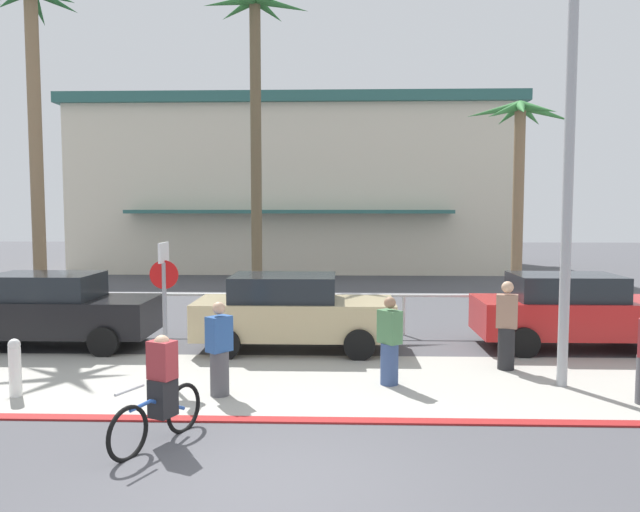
# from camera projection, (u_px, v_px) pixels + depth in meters

# --- Properties ---
(ground_plane) EXTENTS (80.00, 80.00, 0.00)m
(ground_plane) POSITION_uv_depth(u_px,v_px,m) (312.00, 323.00, 16.96)
(ground_plane) COLOR #4C4C51
(sidewalk_strip) EXTENTS (44.00, 4.00, 0.02)m
(sidewalk_strip) POSITION_uv_depth(u_px,v_px,m) (298.00, 382.00, 11.18)
(sidewalk_strip) COLOR #ADAAA0
(sidewalk_strip) RESTS_ON ground
(curb_paint) EXTENTS (44.00, 0.24, 0.03)m
(curb_paint) POSITION_uv_depth(u_px,v_px,m) (289.00, 420.00, 9.19)
(curb_paint) COLOR maroon
(curb_paint) RESTS_ON ground
(building_backdrop) EXTENTS (22.04, 11.12, 8.55)m
(building_backdrop) POSITION_uv_depth(u_px,v_px,m) (297.00, 187.00, 33.47)
(building_backdrop) COLOR beige
(building_backdrop) RESTS_ON ground
(rail_fence) EXTENTS (18.88, 0.08, 1.04)m
(rail_fence) POSITION_uv_depth(u_px,v_px,m) (310.00, 301.00, 15.40)
(rail_fence) COLOR white
(rail_fence) RESTS_ON ground
(stop_sign_bike_lane) EXTENTS (0.52, 0.56, 2.56)m
(stop_sign_bike_lane) POSITION_uv_depth(u_px,v_px,m) (164.00, 291.00, 11.08)
(stop_sign_bike_lane) COLOR gray
(stop_sign_bike_lane) RESTS_ON ground
(bollard_0) EXTENTS (0.20, 0.20, 1.00)m
(bollard_0) POSITION_uv_depth(u_px,v_px,m) (15.00, 367.00, 10.29)
(bollard_0) COLOR white
(bollard_0) RESTS_ON ground
(streetlight_curb) EXTENTS (0.24, 2.54, 7.50)m
(streetlight_curb) POSITION_uv_depth(u_px,v_px,m) (574.00, 143.00, 10.38)
(streetlight_curb) COLOR #9EA0A5
(streetlight_curb) RESTS_ON ground
(palm_tree_2) EXTENTS (3.04, 3.34, 9.29)m
(palm_tree_2) POSITION_uv_depth(u_px,v_px,m) (32.00, 79.00, 16.89)
(palm_tree_2) COLOR #846B4C
(palm_tree_2) RESTS_ON ground
(palm_tree_3) EXTENTS (3.41, 3.48, 10.07)m
(palm_tree_3) POSITION_uv_depth(u_px,v_px,m) (255.00, 85.00, 20.10)
(palm_tree_3) COLOR brown
(palm_tree_3) RESTS_ON ground
(palm_tree_4) EXTENTS (3.42, 3.46, 6.66)m
(palm_tree_4) POSITION_uv_depth(u_px,v_px,m) (519.00, 151.00, 20.12)
(palm_tree_4) COLOR #846B4C
(palm_tree_4) RESTS_ON ground
(car_black_1) EXTENTS (4.40, 2.02, 1.69)m
(car_black_1) POSITION_uv_depth(u_px,v_px,m) (55.00, 309.00, 14.00)
(car_black_1) COLOR black
(car_black_1) RESTS_ON ground
(car_tan_2) EXTENTS (4.40, 2.02, 1.69)m
(car_tan_2) POSITION_uv_depth(u_px,v_px,m) (292.00, 312.00, 13.70)
(car_tan_2) COLOR tan
(car_tan_2) RESTS_ON ground
(car_red_3) EXTENTS (4.40, 2.02, 1.69)m
(car_red_3) POSITION_uv_depth(u_px,v_px,m) (573.00, 311.00, 13.83)
(car_red_3) COLOR red
(car_red_3) RESTS_ON ground
(cyclist_blue_0) EXTENTS (0.81, 1.68, 1.50)m
(cyclist_blue_0) POSITION_uv_depth(u_px,v_px,m) (160.00, 392.00, 8.30)
(cyclist_blue_0) COLOR black
(cyclist_blue_0) RESTS_ON ground
(pedestrian_0) EXTENTS (0.46, 0.47, 1.61)m
(pedestrian_0) POSITION_uv_depth(u_px,v_px,m) (219.00, 353.00, 10.33)
(pedestrian_0) COLOR #4C4C51
(pedestrian_0) RESTS_ON ground
(pedestrian_1) EXTENTS (0.46, 0.40, 1.76)m
(pedestrian_1) POSITION_uv_depth(u_px,v_px,m) (507.00, 329.00, 12.00)
(pedestrian_1) COLOR #232326
(pedestrian_1) RESTS_ON ground
(pedestrian_3) EXTENTS (0.46, 0.47, 1.60)m
(pedestrian_3) POSITION_uv_depth(u_px,v_px,m) (390.00, 345.00, 10.97)
(pedestrian_3) COLOR #384C7A
(pedestrian_3) RESTS_ON ground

